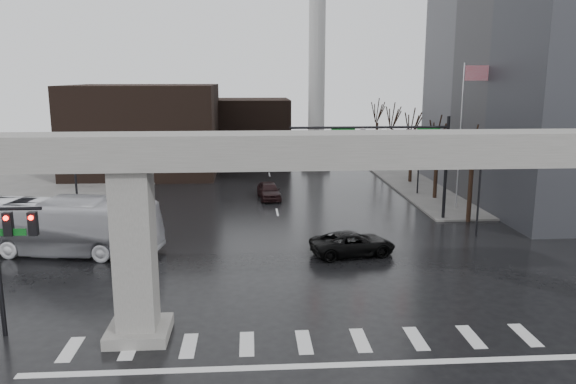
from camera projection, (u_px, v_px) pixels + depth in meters
name	position (u px, v px, depth m)	size (l,w,h in m)	color
ground	(302.00, 331.00, 24.54)	(160.00, 160.00, 0.00)	black
sidewalk_ne	(508.00, 177.00, 61.43)	(28.00, 36.00, 0.15)	slate
sidewalk_nw	(20.00, 183.00, 57.97)	(28.00, 36.00, 0.15)	slate
elevated_guideway	(333.00, 177.00, 23.23)	(48.00, 2.60, 8.70)	gray
building_far_left	(145.00, 130.00, 63.63)	(16.00, 14.00, 10.00)	black
building_far_mid	(251.00, 130.00, 74.40)	(10.00, 10.00, 8.00)	black
smokestack	(317.00, 56.00, 67.17)	(3.60, 3.60, 30.00)	silver
signal_mast_arm	(398.00, 145.00, 42.32)	(12.12, 0.43, 8.00)	black
signal_left_pole	(9.00, 245.00, 23.39)	(2.30, 0.30, 6.00)	black
flagpole_assembly	(465.00, 119.00, 45.53)	(2.06, 0.12, 12.00)	silver
lamp_right_0	(479.00, 188.00, 38.41)	(1.22, 0.32, 5.11)	black
lamp_right_1	(419.00, 158.00, 52.09)	(1.22, 0.32, 5.11)	black
lamp_right_2	(384.00, 141.00, 65.77)	(1.22, 0.32, 5.11)	black
lamp_left_0	(77.00, 193.00, 36.62)	(1.22, 0.32, 5.11)	black
lamp_left_1	(124.00, 161.00, 50.30)	(1.22, 0.32, 5.11)	black
lamp_left_2	(150.00, 143.00, 63.97)	(1.22, 0.32, 5.11)	black
tree_right_0	(471.00, 186.00, 42.55)	(1.09, 1.58, 7.50)	black
tree_right_1	(436.00, 168.00, 50.35)	(1.09, 1.61, 7.67)	black
tree_right_2	(411.00, 155.00, 58.15)	(1.10, 1.63, 7.85)	black
tree_right_3	(392.00, 145.00, 65.95)	(1.11, 1.66, 8.02)	black
tree_right_4	(377.00, 137.00, 73.76)	(1.12, 1.69, 8.19)	black
pickup_truck	(353.00, 243.00, 34.93)	(2.44, 5.29, 1.47)	black
city_bus	(57.00, 226.00, 34.96)	(3.02, 12.89, 3.59)	silver
far_car	(269.00, 191.00, 50.82)	(1.83, 4.55, 1.55)	black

